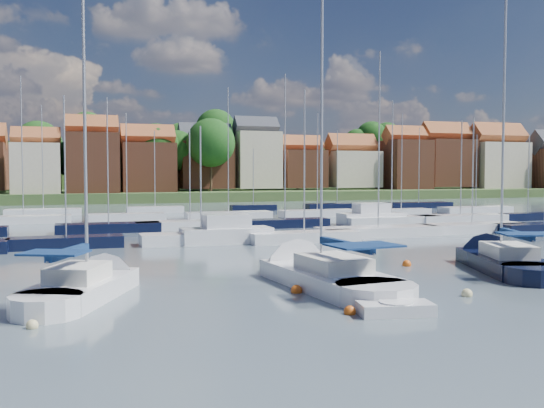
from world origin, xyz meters
name	(u,v)px	position (x,y,z in m)	size (l,w,h in m)	color
ground	(230,221)	(0.00, 40.00, 0.00)	(260.00, 260.00, 0.00)	#4D6068
sailboat_left	(94,285)	(-15.73, 2.89, 0.36)	(6.90, 10.83, 14.47)	white
sailboat_centre	(309,273)	(-5.18, 2.88, 0.35)	(4.83, 13.53, 17.91)	white
sailboat_navy	(494,260)	(6.79, 3.73, 0.35)	(6.63, 12.27, 16.45)	black
tender	(395,309)	(-4.80, -5.16, 0.24)	(3.05, 1.83, 0.62)	white
buoy_a	(32,328)	(-17.99, -2.95, 0.00)	(0.43, 0.43, 0.43)	beige
buoy_b	(350,314)	(-6.42, -4.49, 0.00)	(0.48, 0.48, 0.48)	#D85914
buoy_c	(296,293)	(-6.93, 0.08, 0.00)	(0.53, 0.53, 0.53)	#D85914
buoy_d	(467,296)	(-0.01, -3.03, 0.00)	(0.49, 0.49, 0.49)	beige
buoy_e	(407,266)	(1.99, 5.46, 0.00)	(0.52, 0.52, 0.52)	#D85914
buoy_g	(325,266)	(-2.55, 6.99, 0.00)	(0.47, 0.47, 0.47)	#D85914
marina_field	(259,220)	(1.91, 35.15, 0.43)	(79.62, 41.41, 15.93)	white
far_shore_town	(150,176)	(2.23, 132.67, 4.61)	(212.46, 90.00, 22.27)	#485A2D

